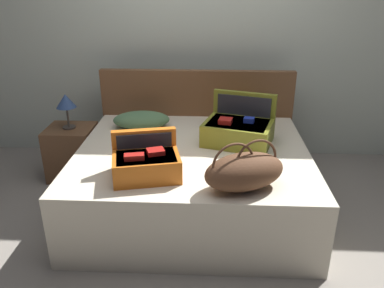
{
  "coord_description": "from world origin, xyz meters",
  "views": [
    {
      "loc": [
        0.13,
        -2.41,
        1.82
      ],
      "look_at": [
        0.0,
        0.28,
        0.66
      ],
      "focal_mm": 36.2,
      "sensor_mm": 36.0,
      "label": 1
    }
  ],
  "objects": [
    {
      "name": "headboard",
      "position": [
        0.0,
        1.24,
        0.5
      ],
      "size": [
        1.88,
        0.08,
        1.01
      ],
      "primitive_type": "cube",
      "color": "brown",
      "rests_on": "ground"
    },
    {
      "name": "nightstand",
      "position": [
        -1.2,
        0.95,
        0.25
      ],
      "size": [
        0.44,
        0.4,
        0.51
      ],
      "primitive_type": "cube",
      "color": "brown",
      "rests_on": "ground"
    },
    {
      "name": "hard_case_medium",
      "position": [
        -0.3,
        -0.06,
        0.66
      ],
      "size": [
        0.51,
        0.43,
        0.29
      ],
      "rotation": [
        0.0,
        0.0,
        0.22
      ],
      "color": "#D16619",
      "rests_on": "bed"
    },
    {
      "name": "hard_case_large",
      "position": [
        0.37,
        0.57,
        0.67
      ],
      "size": [
        0.64,
        0.56,
        0.38
      ],
      "rotation": [
        0.0,
        0.0,
        -0.3
      ],
      "color": "olive",
      "rests_on": "bed"
    },
    {
      "name": "back_wall",
      "position": [
        0.0,
        1.65,
        1.3
      ],
      "size": [
        8.0,
        0.1,
        2.6
      ],
      "primitive_type": "cube",
      "color": "#B7C1B2",
      "rests_on": "ground"
    },
    {
      "name": "pillow_near_headboard",
      "position": [
        -0.49,
        0.87,
        0.63
      ],
      "size": [
        0.54,
        0.33,
        0.15
      ],
      "primitive_type": "ellipsoid",
      "rotation": [
        0.0,
        0.0,
        0.11
      ],
      "color": "#4C724C",
      "rests_on": "bed"
    },
    {
      "name": "bed",
      "position": [
        0.0,
        0.4,
        0.28
      ],
      "size": [
        1.84,
        1.6,
        0.56
      ],
      "primitive_type": "cube",
      "color": "beige",
      "rests_on": "ground"
    },
    {
      "name": "ground_plane",
      "position": [
        0.0,
        0.0,
        0.0
      ],
      "size": [
        12.0,
        12.0,
        0.0
      ],
      "primitive_type": "plane",
      "color": "gray"
    },
    {
      "name": "duffel_bag",
      "position": [
        0.36,
        -0.2,
        0.68
      ],
      "size": [
        0.61,
        0.48,
        0.33
      ],
      "rotation": [
        0.0,
        0.0,
        0.4
      ],
      "color": "brown",
      "rests_on": "bed"
    },
    {
      "name": "pillow_center_head",
      "position": [
        0.46,
        1.05,
        0.65
      ],
      "size": [
        0.5,
        0.32,
        0.19
      ],
      "primitive_type": "ellipsoid",
      "rotation": [
        0.0,
        0.0,
        -0.18
      ],
      "color": "gold",
      "rests_on": "bed"
    },
    {
      "name": "table_lamp",
      "position": [
        -1.2,
        0.95,
        0.76
      ],
      "size": [
        0.18,
        0.18,
        0.33
      ],
      "color": "#3F3833",
      "rests_on": "nightstand"
    }
  ]
}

